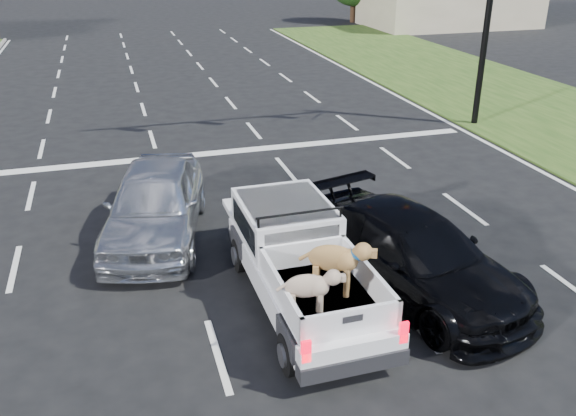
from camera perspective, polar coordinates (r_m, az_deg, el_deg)
The scene contains 6 objects.
ground at distance 10.64m, azimuth 2.91°, elevation -11.95°, with size 160.00×160.00×0.00m, color black.
road_markings at distance 16.19m, azimuth -4.73°, elevation 1.35°, with size 17.75×60.00×0.01m.
building_right at distance 49.12m, azimuth 14.85°, elevation 18.23°, with size 12.00×7.00×3.60m, color #BDAD90.
pickup_truck at distance 11.11m, azimuth 1.19°, elevation -4.97°, with size 1.95×4.86×1.81m.
silver_sedan at distance 13.82m, azimuth -12.35°, elevation 0.44°, with size 1.97×4.90×1.67m, color silver.
black_coupe at distance 11.79m, azimuth 11.59°, elevation -4.24°, with size 2.12×5.22×1.51m, color black.
Camera 1 is at (-2.95, -8.08, 6.27)m, focal length 38.00 mm.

